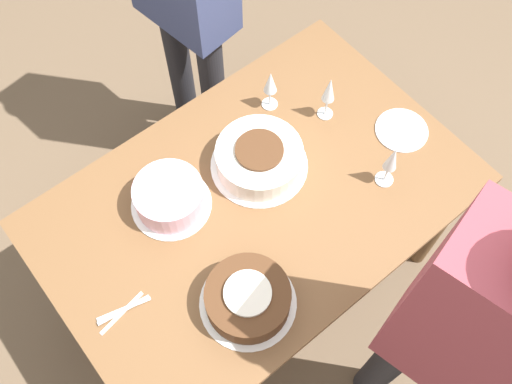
# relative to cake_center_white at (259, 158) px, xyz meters

# --- Properties ---
(ground_plane) EXTENTS (12.00, 12.00, 0.00)m
(ground_plane) POSITION_rel_cake_center_white_xyz_m (-0.09, -0.09, -0.81)
(ground_plane) COLOR brown
(dining_table) EXTENTS (1.42, 0.93, 0.76)m
(dining_table) POSITION_rel_cake_center_white_xyz_m (-0.09, -0.09, -0.16)
(dining_table) COLOR brown
(dining_table) RESTS_ON ground_plane
(cake_center_white) EXTENTS (0.34, 0.34, 0.11)m
(cake_center_white) POSITION_rel_cake_center_white_xyz_m (0.00, 0.00, 0.00)
(cake_center_white) COLOR white
(cake_center_white) RESTS_ON dining_table
(cake_front_chocolate) EXTENTS (0.30, 0.30, 0.11)m
(cake_front_chocolate) POSITION_rel_cake_center_white_xyz_m (-0.33, -0.36, -0.00)
(cake_front_chocolate) COLOR white
(cake_front_chocolate) RESTS_ON dining_table
(cake_back_decorated) EXTENTS (0.27, 0.27, 0.11)m
(cake_back_decorated) POSITION_rel_cake_center_white_xyz_m (-0.32, 0.07, 0.00)
(cake_back_decorated) COLOR white
(cake_back_decorated) RESTS_ON dining_table
(wine_glass_near) EXTENTS (0.06, 0.06, 0.20)m
(wine_glass_near) POSITION_rel_cake_center_white_xyz_m (0.32, 0.02, 0.08)
(wine_glass_near) COLOR silver
(wine_glass_near) RESTS_ON dining_table
(wine_glass_far) EXTENTS (0.06, 0.06, 0.20)m
(wine_glass_far) POSITION_rel_cake_center_white_xyz_m (0.29, -0.31, 0.08)
(wine_glass_far) COLOR silver
(wine_glass_far) RESTS_ON dining_table
(wine_glass_extra) EXTENTS (0.06, 0.06, 0.18)m
(wine_glass_extra) POSITION_rel_cake_center_white_xyz_m (0.19, 0.18, 0.07)
(wine_glass_extra) COLOR silver
(wine_glass_extra) RESTS_ON dining_table
(dessert_plate_right) EXTENTS (0.19, 0.19, 0.01)m
(dessert_plate_right) POSITION_rel_cake_center_white_xyz_m (0.49, -0.21, -0.05)
(dessert_plate_right) COLOR silver
(dessert_plate_right) RESTS_ON dining_table
(fork_pile) EXTENTS (0.18, 0.06, 0.01)m
(fork_pile) POSITION_rel_cake_center_white_xyz_m (-0.64, -0.14, -0.04)
(fork_pile) COLOR silver
(fork_pile) RESTS_ON dining_table
(person_cutting) EXTENTS (0.31, 0.44, 1.68)m
(person_cutting) POSITION_rel_cake_center_white_xyz_m (-0.01, -0.85, 0.20)
(person_cutting) COLOR #232328
(person_cutting) RESTS_ON ground_plane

